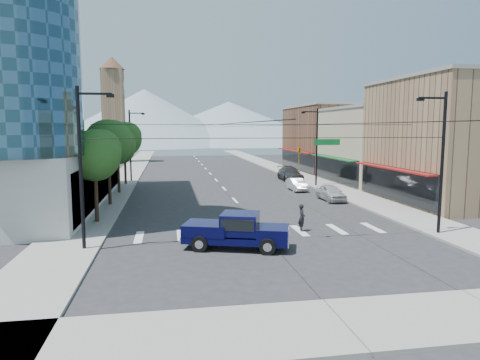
{
  "coord_description": "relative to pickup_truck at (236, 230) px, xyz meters",
  "views": [
    {
      "loc": [
        -6.08,
        -25.19,
        6.79
      ],
      "look_at": [
        -0.96,
        5.36,
        3.0
      ],
      "focal_mm": 32.0,
      "sensor_mm": 36.0,
      "label": 1
    }
  ],
  "objects": [
    {
      "name": "ground",
      "position": [
        2.41,
        1.87,
        -1.06
      ],
      "size": [
        160.0,
        160.0,
        0.0
      ],
      "primitive_type": "plane",
      "color": "#28282B",
      "rests_on": "ground"
    },
    {
      "name": "sidewalk_left",
      "position": [
        -9.59,
        41.87,
        -0.98
      ],
      "size": [
        4.0,
        120.0,
        0.15
      ],
      "primitive_type": "cube",
      "color": "gray",
      "rests_on": "ground"
    },
    {
      "name": "sidewalk_right",
      "position": [
        14.41,
        41.87,
        -0.98
      ],
      "size": [
        4.0,
        120.0,
        0.15
      ],
      "primitive_type": "cube",
      "color": "gray",
      "rests_on": "ground"
    },
    {
      "name": "sidewalk_cross",
      "position": [
        2.41,
        -10.13,
        -0.98
      ],
      "size": [
        28.0,
        4.0,
        0.15
      ],
      "primitive_type": "cube",
      "color": "gray",
      "rests_on": "ground"
    },
    {
      "name": "shop_near",
      "position": [
        22.41,
        11.87,
        4.44
      ],
      "size": [
        12.0,
        14.0,
        11.0
      ],
      "primitive_type": "cube",
      "color": "#8C6B4C",
      "rests_on": "ground"
    },
    {
      "name": "shop_mid",
      "position": [
        22.41,
        25.87,
        3.44
      ],
      "size": [
        12.0,
        14.0,
        9.0
      ],
      "primitive_type": "cube",
      "color": "tan",
      "rests_on": "ground"
    },
    {
      "name": "shop_far",
      "position": [
        22.41,
        41.87,
        3.94
      ],
      "size": [
        12.0,
        18.0,
        10.0
      ],
      "primitive_type": "cube",
      "color": "brown",
      "rests_on": "ground"
    },
    {
      "name": "clock_tower",
      "position": [
        -14.09,
        63.87,
        9.58
      ],
      "size": [
        4.8,
        4.8,
        20.4
      ],
      "color": "#8C6B4C",
      "rests_on": "ground"
    },
    {
      "name": "mountain_left",
      "position": [
        -12.59,
        151.87,
        9.94
      ],
      "size": [
        80.0,
        80.0,
        22.0
      ],
      "primitive_type": "cone",
      "color": "gray",
      "rests_on": "ground"
    },
    {
      "name": "mountain_right",
      "position": [
        22.41,
        161.87,
        7.94
      ],
      "size": [
        90.0,
        90.0,
        18.0
      ],
      "primitive_type": "cone",
      "color": "gray",
      "rests_on": "ground"
    },
    {
      "name": "tree_near",
      "position": [
        -8.66,
        7.96,
        3.93
      ],
      "size": [
        3.65,
        3.64,
        6.71
      ],
      "color": "black",
      "rests_on": "ground"
    },
    {
      "name": "tree_midnear",
      "position": [
        -8.66,
        14.96,
        4.53
      ],
      "size": [
        4.09,
        4.09,
        7.52
      ],
      "color": "black",
      "rests_on": "ground"
    },
    {
      "name": "tree_midfar",
      "position": [
        -8.66,
        21.96,
        3.93
      ],
      "size": [
        3.65,
        3.64,
        6.71
      ],
      "color": "black",
      "rests_on": "ground"
    },
    {
      "name": "tree_far",
      "position": [
        -8.66,
        28.96,
        4.53
      ],
      "size": [
        4.09,
        4.09,
        7.52
      ],
      "color": "black",
      "rests_on": "ground"
    },
    {
      "name": "signal_rig",
      "position": [
        2.61,
        0.87,
        3.59
      ],
      "size": [
        21.8,
        0.2,
        9.0
      ],
      "color": "black",
      "rests_on": "ground"
    },
    {
      "name": "lamp_pole_nw",
      "position": [
        -8.25,
        31.87,
        3.88
      ],
      "size": [
        2.0,
        0.25,
        9.0
      ],
      "color": "black",
      "rests_on": "ground"
    },
    {
      "name": "lamp_pole_ne",
      "position": [
        13.08,
        23.87,
        3.88
      ],
      "size": [
        2.0,
        0.25,
        9.0
      ],
      "color": "black",
      "rests_on": "ground"
    },
    {
      "name": "pickup_truck",
      "position": [
        0.0,
        0.0,
        0.0
      ],
      "size": [
        6.35,
        3.85,
        2.03
      ],
      "rotation": [
        0.0,
        0.0,
        -0.31
      ],
      "color": "#070736",
      "rests_on": "ground"
    },
    {
      "name": "pedestrian",
      "position": [
        4.91,
        3.26,
        -0.15
      ],
      "size": [
        0.47,
        0.69,
        1.82
      ],
      "primitive_type": "imported",
      "rotation": [
        0.0,
        0.0,
        1.51
      ],
      "color": "black",
      "rests_on": "ground"
    },
    {
      "name": "parked_car_near",
      "position": [
        11.29,
        14.34,
        -0.32
      ],
      "size": [
        1.81,
        4.37,
        1.48
      ],
      "primitive_type": "imported",
      "rotation": [
        0.0,
        0.0,
        0.01
      ],
      "color": "silver",
      "rests_on": "ground"
    },
    {
      "name": "parked_car_mid",
      "position": [
        10.01,
        21.07,
        -0.39
      ],
      "size": [
        1.45,
        4.05,
        1.33
      ],
      "primitive_type": "imported",
      "rotation": [
        0.0,
        0.0,
        0.01
      ],
      "color": "silver",
      "rests_on": "ground"
    },
    {
      "name": "parked_car_far",
      "position": [
        11.81,
        29.81,
        -0.2
      ],
      "size": [
        2.56,
        6.0,
        1.72
      ],
      "primitive_type": "imported",
      "rotation": [
        0.0,
        0.0,
        -0.02
      ],
      "color": "#303032",
      "rests_on": "ground"
    }
  ]
}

